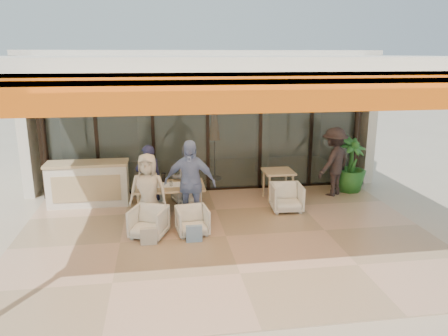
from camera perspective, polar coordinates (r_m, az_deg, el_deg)
The scene contains 21 objects.
ground at distance 8.54m, azimuth 0.24°, elevation -9.04°, with size 70.00×70.00×0.00m, color #C6B293.
terrace_floor at distance 8.54m, azimuth 0.24°, elevation -9.01°, with size 8.00×6.00×0.01m, color tan.
terrace_structure at distance 7.56m, azimuth 0.58°, elevation 13.27°, with size 8.00×6.00×3.40m.
glass_storefront at distance 10.95m, azimuth -2.16°, elevation 5.02°, with size 8.08×0.10×3.20m.
interior_block at distance 13.15m, azimuth -3.31°, elevation 9.40°, with size 9.05×3.62×3.52m.
host_counter at distance 10.57m, azimuth -17.30°, elevation -1.96°, with size 1.85×0.65×1.04m.
dining_table at distance 9.34m, azimuth -7.29°, elevation -2.56°, with size 1.50×0.90×0.93m.
chair_far_left at distance 10.36m, azimuth -9.64°, elevation -3.10°, with size 0.60×0.56×0.62m, color silver.
chair_far_right at distance 10.38m, azimuth -4.99°, elevation -3.02°, with size 0.57×0.53×0.58m, color silver.
chair_near_left at distance 8.56m, azimuth -9.82°, elevation -6.83°, with size 0.64×0.60×0.66m, color silver.
chair_near_right at distance 8.58m, azimuth -4.16°, elevation -6.74°, with size 0.60×0.56×0.61m, color silver.
diner_navy at distance 9.75m, azimuth -9.79°, elevation -1.41°, with size 0.56×0.37×1.54m, color #191C38.
diner_grey at distance 9.76m, azimuth -4.86°, elevation -1.30°, with size 0.73×0.57×1.51m, color slate.
diner_cream at distance 8.88m, azimuth -9.89°, elevation -3.00°, with size 0.75×0.49×1.54m, color beige.
diner_periwinkle at distance 8.86m, azimuth -4.49°, elevation -2.01°, with size 1.05×0.44×1.79m, color #7088BB.
tote_bag_cream at distance 8.25m, azimuth -9.82°, elevation -8.87°, with size 0.30×0.10×0.34m, color silver.
tote_bag_blue at distance 8.27m, azimuth -3.92°, elevation -8.63°, with size 0.30×0.10×0.34m, color #99BFD8.
side_table at distance 10.50m, azimuth 7.09°, elevation -0.90°, with size 0.70×0.70×0.74m.
side_chair at distance 9.89m, azimuth 8.19°, elevation -3.68°, with size 0.67×0.63×0.69m, color silver.
standing_woman at distance 11.06m, azimuth 14.15°, elevation 0.77°, with size 1.11×0.64×1.72m, color black.
potted_palm at distance 11.52m, azimuth 16.18°, elevation 0.44°, with size 0.80×0.80×1.43m, color #1E5919.
Camera 1 is at (-1.20, -7.73, 3.44)m, focal length 35.00 mm.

